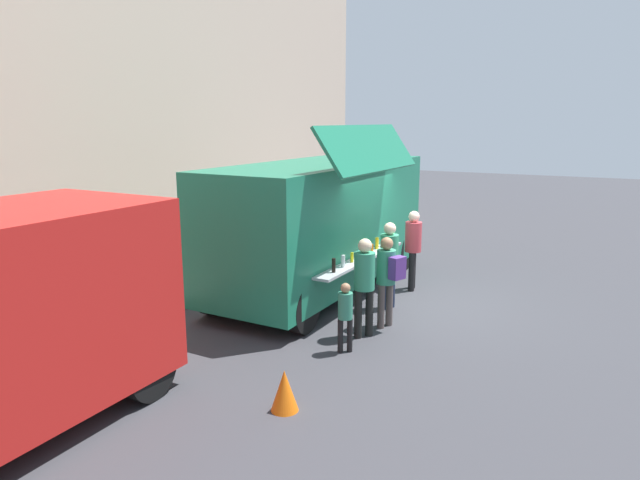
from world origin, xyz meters
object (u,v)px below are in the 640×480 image
object	(u,v)px
traffic_cone_orange	(285,390)
customer_extra_browsing	(413,243)
food_truck_main	(321,221)
customer_rear_waiting	(364,279)
customer_front_ordering	(389,258)
customer_mid_with_backpack	(388,273)
trash_bin	(315,229)
child_near_queue	(345,311)

from	to	relation	value
traffic_cone_orange	customer_extra_browsing	xyz separation A→B (m)	(5.81, 0.16, 0.77)
food_truck_main	customer_rear_waiting	size ratio (longest dim) A/B	3.66
customer_front_ordering	customer_extra_browsing	xyz separation A→B (m)	(1.43, -0.03, 0.01)
traffic_cone_orange	customer_mid_with_backpack	distance (m)	3.47
food_truck_main	customer_front_ordering	xyz separation A→B (m)	(-0.55, -1.76, -0.49)
food_truck_main	customer_front_ordering	world-z (taller)	food_truck_main
customer_mid_with_backpack	trash_bin	bearing A→B (deg)	-30.45
customer_rear_waiting	trash_bin	bearing A→B (deg)	-21.80
food_truck_main	customer_extra_browsing	distance (m)	2.06
food_truck_main	trash_bin	size ratio (longest dim) A/B	7.26
child_near_queue	traffic_cone_orange	bearing A→B (deg)	148.62
trash_bin	child_near_queue	xyz separation A→B (m)	(-7.09, -4.21, 0.25)
customer_mid_with_backpack	child_near_queue	bearing A→B (deg)	102.97
customer_front_ordering	trash_bin	bearing A→B (deg)	-31.96
traffic_cone_orange	customer_mid_with_backpack	bearing A→B (deg)	-2.36
food_truck_main	customer_mid_with_backpack	size ratio (longest dim) A/B	3.83
food_truck_main	trash_bin	bearing A→B (deg)	31.10
food_truck_main	child_near_queue	bearing A→B (deg)	-144.69
customer_extra_browsing	child_near_queue	xyz separation A→B (m)	(-3.77, -0.09, -0.36)
food_truck_main	customer_extra_browsing	world-z (taller)	food_truck_main
food_truck_main	child_near_queue	size ratio (longest dim) A/B	5.49
traffic_cone_orange	child_near_queue	distance (m)	2.09
trash_bin	child_near_queue	bearing A→B (deg)	-149.33
customer_mid_with_backpack	customer_extra_browsing	world-z (taller)	customer_extra_browsing
food_truck_main	traffic_cone_orange	size ratio (longest dim) A/B	11.50
food_truck_main	customer_rear_waiting	xyz separation A→B (m)	(-2.15, -1.90, -0.49)
customer_mid_with_backpack	traffic_cone_orange	bearing A→B (deg)	109.63
child_near_queue	customer_mid_with_backpack	bearing A→B (deg)	-42.46
customer_front_ordering	customer_rear_waiting	world-z (taller)	same
customer_front_ordering	customer_extra_browsing	world-z (taller)	customer_extra_browsing
customer_front_ordering	child_near_queue	distance (m)	2.37
child_near_queue	customer_extra_browsing	bearing A→B (deg)	-32.07
traffic_cone_orange	customer_extra_browsing	bearing A→B (deg)	1.61
customer_extra_browsing	child_near_queue	bearing A→B (deg)	79.59
customer_rear_waiting	customer_front_ordering	bearing A→B (deg)	-50.50
customer_rear_waiting	child_near_queue	bearing A→B (deg)	123.43
food_truck_main	traffic_cone_orange	distance (m)	5.46
customer_mid_with_backpack	child_near_queue	distance (m)	1.40
traffic_cone_orange	customer_front_ordering	distance (m)	4.45
customer_front_ordering	food_truck_main	bearing A→B (deg)	0.02
customer_front_ordering	child_near_queue	size ratio (longest dim) A/B	1.50
traffic_cone_orange	trash_bin	world-z (taller)	trash_bin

